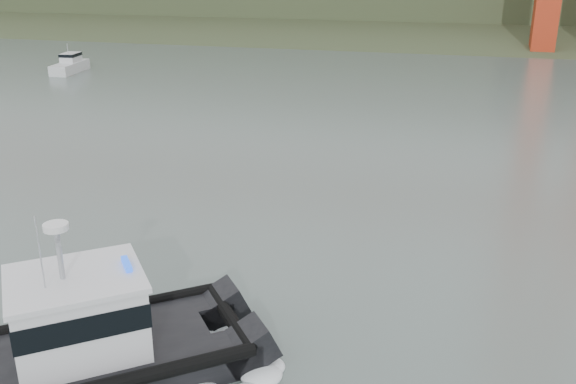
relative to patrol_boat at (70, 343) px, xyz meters
name	(u,v)px	position (x,y,z in m)	size (l,w,h in m)	color
ground	(196,364)	(3.29, 1.76, -1.38)	(400.00, 400.00, 0.00)	#4D5B56
patrol_boat	(70,343)	(0.00, 0.00, 0.00)	(11.46, 10.25, 5.50)	black
motorboat	(70,65)	(-31.08, 48.98, -0.56)	(2.57, 6.11, 3.27)	silver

